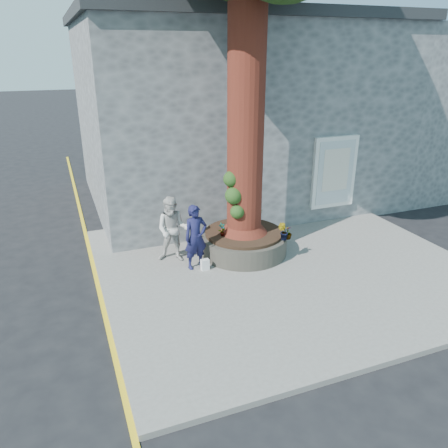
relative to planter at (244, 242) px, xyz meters
name	(u,v)px	position (x,y,z in m)	size (l,w,h in m)	color
ground	(246,298)	(-0.80, -2.00, -0.41)	(120.00, 120.00, 0.00)	black
pavement	(284,265)	(0.70, -1.00, -0.35)	(9.00, 8.00, 0.12)	slate
yellow_line	(102,302)	(-3.85, -1.00, -0.41)	(0.10, 30.00, 0.01)	yellow
stone_shop	(230,110)	(1.70, 5.20, 2.75)	(10.30, 8.30, 6.30)	#55575A
neighbour_shop	(405,105)	(9.70, 5.20, 2.59)	(6.00, 8.00, 6.00)	#55575A
planter	(244,242)	(0.00, 0.00, 0.00)	(2.30, 2.30, 0.60)	black
man	(196,237)	(-1.45, -0.38, 0.52)	(0.60, 0.39, 1.63)	#16163D
woman	(173,229)	(-1.87, 0.22, 0.56)	(0.83, 0.65, 1.70)	beige
shopping_bag	(205,265)	(-1.29, -0.59, -0.15)	(0.20, 0.12, 0.28)	white
plant_a	(222,230)	(-0.64, -0.08, 0.49)	(0.19, 0.13, 0.36)	gray
plant_b	(283,232)	(0.71, -0.85, 0.53)	(0.24, 0.23, 0.44)	gray
plant_c	(288,233)	(0.85, -0.85, 0.48)	(0.19, 0.19, 0.34)	gray
plant_d	(259,212)	(0.85, 0.85, 0.46)	(0.28, 0.25, 0.31)	gray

